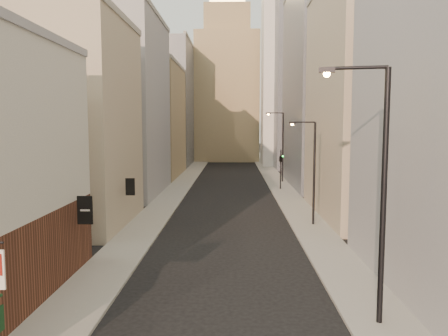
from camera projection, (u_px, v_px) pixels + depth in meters
sidewalk_left at (186, 179)px, 63.91m from camera, size 3.00×140.00×0.15m
sidewalk_right at (275, 180)px, 63.63m from camera, size 3.00×140.00×0.15m
left_bldg_beige at (76, 125)px, 34.40m from camera, size 8.00×12.00×16.00m
left_bldg_grey at (125, 108)px, 50.12m from camera, size 8.00×16.00×20.00m
left_bldg_tan at (154, 122)px, 68.17m from camera, size 8.00×18.00×17.00m
left_bldg_wingrid at (172, 105)px, 87.72m from camera, size 8.00×20.00×24.00m
right_bldg_beige at (367, 102)px, 37.65m from camera, size 8.00×16.00×20.00m
right_bldg_wingrid at (321, 87)px, 57.25m from camera, size 8.00×20.00×26.00m
highrise at (325, 33)px, 83.72m from camera, size 21.00×23.00×51.20m
clock_tower at (227, 82)px, 98.86m from camera, size 14.00×14.00×44.90m
white_tower at (283, 70)px, 84.60m from camera, size 8.00×8.00×41.50m
streetlamp_near at (377, 180)px, 17.01m from camera, size 2.68×0.71×10.30m
streetlamp_mid at (312, 167)px, 34.43m from camera, size 2.06×0.97×8.30m
streetlamp_far at (281, 143)px, 60.33m from camera, size 2.52×0.75×9.72m
traffic_light_right at (281, 158)px, 53.58m from camera, size 0.79×0.79×5.00m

